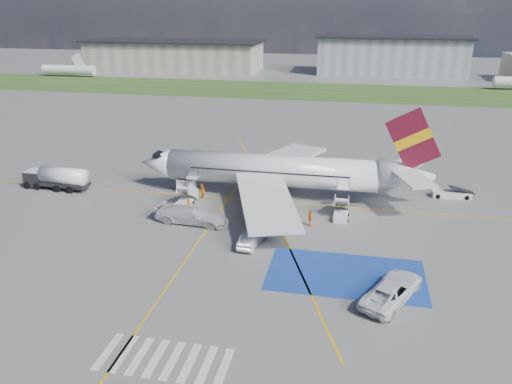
% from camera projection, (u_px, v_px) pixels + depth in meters
% --- Properties ---
extents(ground, '(400.00, 400.00, 0.00)m').
position_uv_depth(ground, '(247.00, 245.00, 50.30)').
color(ground, '#60605E').
rests_on(ground, ground).
extents(grass_strip, '(400.00, 30.00, 0.01)m').
position_uv_depth(grass_strip, '(321.00, 91.00, 137.31)').
color(grass_strip, '#2D4C1E').
rests_on(grass_strip, ground).
extents(taxiway_line_main, '(120.00, 0.20, 0.01)m').
position_uv_depth(taxiway_line_main, '(268.00, 201.00, 61.29)').
color(taxiway_line_main, gold).
rests_on(taxiway_line_main, ground).
extents(taxiway_line_cross, '(0.20, 60.00, 0.01)m').
position_uv_depth(taxiway_line_cross, '(163.00, 292.00, 42.07)').
color(taxiway_line_cross, gold).
rests_on(taxiway_line_cross, ground).
extents(taxiway_line_diag, '(20.71, 56.45, 0.01)m').
position_uv_depth(taxiway_line_diag, '(268.00, 201.00, 61.29)').
color(taxiway_line_diag, gold).
rests_on(taxiway_line_diag, ground).
extents(staging_box, '(14.00, 8.00, 0.01)m').
position_uv_depth(staging_box, '(346.00, 275.00, 44.77)').
color(staging_box, '#193A96').
rests_on(staging_box, ground).
extents(crosswalk, '(9.00, 4.00, 0.01)m').
position_uv_depth(crosswalk, '(164.00, 359.00, 34.15)').
color(crosswalk, silver).
rests_on(crosswalk, ground).
extents(terminal_west, '(60.00, 22.00, 10.00)m').
position_uv_depth(terminal_west, '(175.00, 56.00, 177.83)').
color(terminal_west, gray).
rests_on(terminal_west, ground).
extents(terminal_centre, '(48.00, 18.00, 12.00)m').
position_uv_depth(terminal_centre, '(391.00, 56.00, 168.09)').
color(terminal_centre, gray).
rests_on(terminal_centre, ground).
extents(airliner, '(36.81, 32.95, 11.92)m').
position_uv_depth(airliner, '(283.00, 171.00, 61.64)').
color(airliner, silver).
rests_on(airliner, ground).
extents(airstairs_fwd, '(1.90, 5.20, 3.60)m').
position_uv_depth(airstairs_fwd, '(185.00, 201.00, 59.82)').
color(airstairs_fwd, silver).
rests_on(airstairs_fwd, ground).
extents(airstairs_aft, '(1.90, 5.20, 3.60)m').
position_uv_depth(airstairs_aft, '(341.00, 213.00, 56.37)').
color(airstairs_aft, silver).
rests_on(airstairs_aft, ground).
extents(fuel_tanker, '(8.82, 2.95, 2.96)m').
position_uv_depth(fuel_tanker, '(57.00, 180.00, 65.03)').
color(fuel_tanker, black).
rests_on(fuel_tanker, ground).
extents(gpu_cart, '(2.29, 1.51, 1.88)m').
position_uv_depth(gpu_cart, '(186.00, 185.00, 64.24)').
color(gpu_cart, silver).
rests_on(gpu_cart, ground).
extents(belt_loader, '(5.07, 2.14, 1.49)m').
position_uv_depth(belt_loader, '(451.00, 194.00, 62.49)').
color(belt_loader, silver).
rests_on(belt_loader, ground).
extents(car_silver_a, '(2.69, 4.31, 1.37)m').
position_uv_depth(car_silver_a, '(254.00, 236.00, 50.64)').
color(car_silver_a, silver).
rests_on(car_silver_a, ground).
extents(car_silver_b, '(1.85, 4.54, 1.46)m').
position_uv_depth(car_silver_b, '(250.00, 239.00, 49.97)').
color(car_silver_b, '#B5B8BD').
rests_on(car_silver_b, ground).
extents(van_white_a, '(5.15, 6.61, 2.25)m').
position_uv_depth(van_white_a, '(393.00, 287.00, 40.75)').
color(van_white_a, white).
rests_on(van_white_a, ground).
extents(van_white_b, '(6.47, 3.06, 2.46)m').
position_uv_depth(van_white_b, '(191.00, 213.00, 54.92)').
color(van_white_b, silver).
rests_on(van_white_b, ground).
extents(crew_fwd, '(0.77, 0.67, 1.78)m').
position_uv_depth(crew_fwd, '(189.00, 207.00, 57.33)').
color(crew_fwd, orange).
rests_on(crew_fwd, ground).
extents(crew_nose, '(1.15, 1.13, 1.87)m').
position_uv_depth(crew_nose, '(202.00, 192.00, 61.82)').
color(crew_nose, orange).
rests_on(crew_nose, ground).
extents(crew_aft, '(0.64, 1.13, 1.81)m').
position_uv_depth(crew_aft, '(310.00, 218.00, 54.24)').
color(crew_aft, orange).
rests_on(crew_aft, ground).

